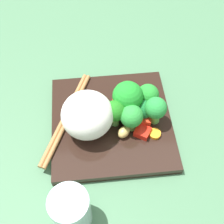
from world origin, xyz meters
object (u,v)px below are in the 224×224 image
square_plate (111,123)px  chopstick_pair (66,117)px  carrot_slice_0 (156,106)px  drinking_glass (71,210)px  rice_mound (87,115)px  broccoli_floret_1 (128,97)px

square_plate → chopstick_pair: chopstick_pair is taller
carrot_slice_0 → square_plate: bearing=-166.4°
drinking_glass → rice_mound: bearing=77.2°
square_plate → broccoli_floret_1: (3.31, 1.82, 5.77)cm
square_plate → broccoli_floret_1: bearing=28.8°
rice_mound → broccoli_floret_1: (7.92, 3.09, 0.41)cm
broccoli_floret_1 → drinking_glass: bearing=-120.8°
carrot_slice_0 → chopstick_pair: chopstick_pair is taller
chopstick_pair → carrot_slice_0: bearing=116.8°
square_plate → rice_mound: rice_mound is taller
carrot_slice_0 → chopstick_pair: (-18.25, -0.87, 0.06)cm
rice_mound → carrot_slice_0: 15.00cm
square_plate → drinking_glass: 19.89cm
square_plate → drinking_glass: (-8.36, -17.75, 3.29)cm
rice_mound → carrot_slice_0: size_ratio=3.99×
rice_mound → carrot_slice_0: bearing=14.2°
broccoli_floret_1 → chopstick_pair: (-12.19, -0.42, -4.48)cm
rice_mound → chopstick_pair: size_ratio=0.45×
rice_mound → drinking_glass: (-3.75, -16.49, -2.08)cm
rice_mound → drinking_glass: bearing=-102.8°
broccoli_floret_1 → chopstick_pair: size_ratio=0.37×
square_plate → rice_mound: bearing=-164.7°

